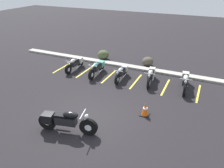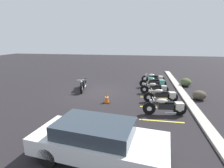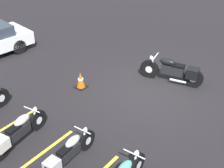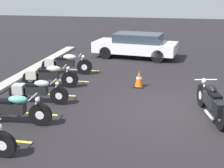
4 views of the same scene
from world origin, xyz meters
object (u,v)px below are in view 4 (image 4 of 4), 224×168
(parked_bike_4, at_px, (64,63))
(traffic_cone, at_px, (139,79))
(parked_bike_1, at_px, (10,108))
(parked_bike_2, at_px, (35,91))
(parked_bike_3, at_px, (47,76))
(car_white, at_px, (136,45))
(motorcycle_black_featured, at_px, (213,102))

(parked_bike_4, bearing_deg, traffic_cone, -25.98)
(parked_bike_1, xyz_separation_m, parked_bike_2, (1.62, 0.01, -0.03))
(parked_bike_2, distance_m, parked_bike_3, 1.70)
(parked_bike_1, xyz_separation_m, car_white, (9.08, -2.30, 0.24))
(parked_bike_3, bearing_deg, motorcycle_black_featured, -25.61)
(parked_bike_1, height_order, car_white, car_white)
(motorcycle_black_featured, distance_m, parked_bike_3, 6.04)
(parked_bike_2, distance_m, traffic_cone, 3.88)
(parked_bike_4, height_order, traffic_cone, parked_bike_4)
(parked_bike_2, bearing_deg, motorcycle_black_featured, -4.61)
(motorcycle_black_featured, bearing_deg, traffic_cone, 30.55)
(motorcycle_black_featured, relative_size, parked_bike_1, 1.12)
(parked_bike_3, bearing_deg, car_white, 58.04)
(car_white, relative_size, traffic_cone, 7.17)
(traffic_cone, bearing_deg, parked_bike_4, 70.31)
(car_white, height_order, traffic_cone, car_white)
(motorcycle_black_featured, distance_m, parked_bike_1, 5.64)
(motorcycle_black_featured, xyz_separation_m, parked_bike_3, (1.85, 5.75, -0.06))
(parked_bike_3, bearing_deg, traffic_cone, 3.77)
(parked_bike_1, xyz_separation_m, parked_bike_3, (3.30, 0.29, -0.00))
(parked_bike_2, bearing_deg, parked_bike_3, 96.76)
(parked_bike_4, distance_m, traffic_cone, 3.59)
(parked_bike_1, relative_size, parked_bike_4, 0.96)
(parked_bike_2, bearing_deg, traffic_cone, 34.70)
(motorcycle_black_featured, distance_m, parked_bike_2, 5.47)
(parked_bike_2, distance_m, car_white, 7.81)
(parked_bike_4, height_order, car_white, car_white)
(parked_bike_3, height_order, parked_bike_4, parked_bike_4)
(parked_bike_2, relative_size, parked_bike_3, 0.94)
(parked_bike_3, height_order, traffic_cone, parked_bike_3)
(parked_bike_1, height_order, parked_bike_2, parked_bike_1)
(parked_bike_1, xyz_separation_m, traffic_cone, (3.98, -3.07, -0.15))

